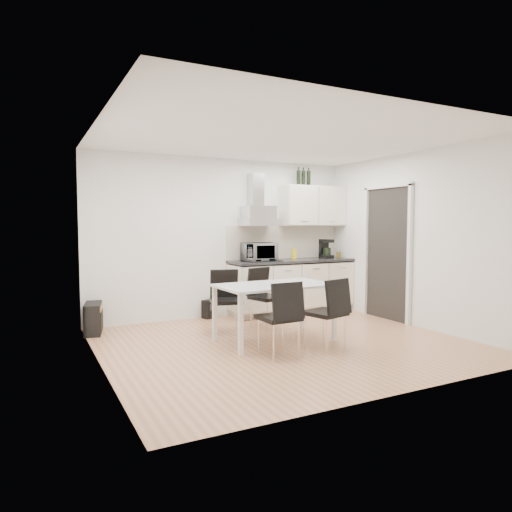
{
  "coord_description": "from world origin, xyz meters",
  "views": [
    {
      "loc": [
        -2.95,
        -4.98,
        1.53
      ],
      "look_at": [
        -0.17,
        0.47,
        1.1
      ],
      "focal_mm": 32.0,
      "sensor_mm": 36.0,
      "label": 1
    }
  ],
  "objects": [
    {
      "name": "ceiling",
      "position": [
        0.0,
        0.0,
        2.6
      ],
      "size": [
        4.5,
        4.5,
        0.0
      ],
      "primitive_type": "plane",
      "color": "white",
      "rests_on": "wall_back"
    },
    {
      "name": "wall_front",
      "position": [
        0.0,
        -2.0,
        1.3
      ],
      "size": [
        4.5,
        0.1,
        2.6
      ],
      "primitive_type": "cube",
      "color": "white",
      "rests_on": "ground"
    },
    {
      "name": "ground",
      "position": [
        0.0,
        0.0,
        0.0
      ],
      "size": [
        4.5,
        4.5,
        0.0
      ],
      "primitive_type": "plane",
      "color": "tan",
      "rests_on": "ground"
    },
    {
      "name": "chair_far_left",
      "position": [
        -0.44,
        0.86,
        0.44
      ],
      "size": [
        0.55,
        0.59,
        0.88
      ],
      "primitive_type": null,
      "rotation": [
        0.0,
        0.0,
        2.89
      ],
      "color": "black",
      "rests_on": "ground"
    },
    {
      "name": "wall_back",
      "position": [
        0.0,
        2.0,
        1.3
      ],
      "size": [
        4.5,
        0.1,
        2.6
      ],
      "primitive_type": "cube",
      "color": "white",
      "rests_on": "ground"
    },
    {
      "name": "wall_left",
      "position": [
        -2.25,
        0.0,
        1.3
      ],
      "size": [
        0.1,
        4.0,
        2.6
      ],
      "primitive_type": "cube",
      "color": "white",
      "rests_on": "ground"
    },
    {
      "name": "doorway",
      "position": [
        2.21,
        0.55,
        1.05
      ],
      "size": [
        0.08,
        1.04,
        2.1
      ],
      "primitive_type": "cube",
      "color": "white",
      "rests_on": "ground"
    },
    {
      "name": "chair_near_right",
      "position": [
        0.28,
        -0.48,
        0.44
      ],
      "size": [
        0.55,
        0.59,
        0.88
      ],
      "primitive_type": null,
      "rotation": [
        0.0,
        0.0,
        0.24
      ],
      "color": "black",
      "rests_on": "ground"
    },
    {
      "name": "chair_far_right",
      "position": [
        0.21,
        0.86,
        0.44
      ],
      "size": [
        0.56,
        0.6,
        0.88
      ],
      "primitive_type": null,
      "rotation": [
        0.0,
        0.0,
        3.41
      ],
      "color": "black",
      "rests_on": "ground"
    },
    {
      "name": "chair_near_left",
      "position": [
        -0.36,
        -0.47,
        0.44
      ],
      "size": [
        0.46,
        0.52,
        0.88
      ],
      "primitive_type": null,
      "rotation": [
        0.0,
        0.0,
        0.04
      ],
      "color": "black",
      "rests_on": "ground"
    },
    {
      "name": "wall_right",
      "position": [
        2.25,
        0.0,
        1.3
      ],
      "size": [
        0.1,
        4.0,
        2.6
      ],
      "primitive_type": "cube",
      "color": "white",
      "rests_on": "ground"
    },
    {
      "name": "guitar_amp",
      "position": [
        -2.12,
        1.65,
        0.22
      ],
      "size": [
        0.32,
        0.55,
        0.43
      ],
      "rotation": [
        0.0,
        0.0,
        -0.21
      ],
      "color": "black",
      "rests_on": "ground"
    },
    {
      "name": "dining_table",
      "position": [
        -0.06,
        0.15,
        0.67
      ],
      "size": [
        1.51,
        0.89,
        0.75
      ],
      "rotation": [
        0.0,
        0.0,
        0.03
      ],
      "color": "white",
      "rests_on": "ground"
    },
    {
      "name": "kitchenette",
      "position": [
        1.18,
        1.73,
        0.83
      ],
      "size": [
        2.22,
        0.64,
        2.52
      ],
      "color": "beige",
      "rests_on": "ground"
    },
    {
      "name": "floor_speaker",
      "position": [
        -0.31,
        1.9,
        0.15
      ],
      "size": [
        0.22,
        0.2,
        0.3
      ],
      "primitive_type": "cube",
      "rotation": [
        0.0,
        0.0,
        0.31
      ],
      "color": "black",
      "rests_on": "ground"
    }
  ]
}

